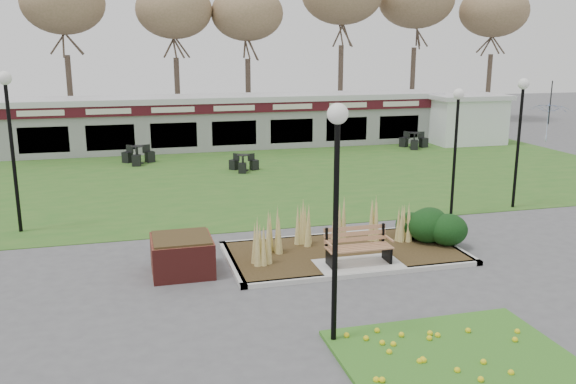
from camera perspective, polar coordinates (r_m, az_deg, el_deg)
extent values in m
plane|color=#515154|center=(15.75, 6.81, -7.29)|extent=(100.00, 100.00, 0.00)
cube|color=#2C631F|center=(26.82, -2.61, 1.56)|extent=(34.00, 16.00, 0.02)
cube|color=#387220|center=(11.96, 15.17, -14.53)|extent=(4.20, 3.00, 0.08)
cube|color=#322614|center=(16.78, 5.31, -5.71)|extent=(6.22, 3.22, 0.12)
cube|color=#B7B7B2|center=(15.37, 7.38, -7.60)|extent=(6.40, 0.18, 0.12)
cube|color=#B7B7B2|center=(18.22, 3.58, -4.10)|extent=(6.40, 0.18, 0.12)
cube|color=#B7B7B2|center=(16.02, -5.27, -6.65)|extent=(0.18, 3.40, 0.12)
cube|color=#B7B7B2|center=(18.04, 14.66, -4.71)|extent=(0.18, 3.40, 0.12)
cube|color=#B7B7B2|center=(15.85, 6.62, -6.89)|extent=(2.20, 1.20, 0.13)
cone|color=tan|center=(16.42, -1.38, -3.75)|extent=(0.36, 0.36, 1.15)
cone|color=tan|center=(17.03, 1.59, -3.11)|extent=(0.36, 0.36, 1.15)
cone|color=tan|center=(17.54, 4.85, -2.65)|extent=(0.36, 0.36, 1.15)
cone|color=tan|center=(17.68, 7.82, -2.61)|extent=(0.36, 0.36, 1.15)
cone|color=tan|center=(17.65, 10.72, -2.75)|extent=(0.36, 0.36, 1.15)
cone|color=tan|center=(15.57, -2.48, -4.74)|extent=(0.36, 0.36, 1.15)
ellipsoid|color=black|center=(17.82, 13.02, -3.07)|extent=(1.21, 1.10, 0.99)
ellipsoid|color=black|center=(17.68, 14.76, -3.44)|extent=(1.10, 1.00, 0.90)
ellipsoid|color=black|center=(18.39, 13.12, -2.75)|extent=(1.06, 0.96, 0.86)
ellipsoid|color=black|center=(18.14, 11.43, -3.05)|extent=(0.92, 0.84, 0.76)
cube|color=#9E6947|center=(15.69, 6.67, -5.19)|extent=(1.70, 0.57, 0.04)
cube|color=#9E6947|center=(15.88, 6.29, -3.89)|extent=(1.70, 0.13, 0.44)
cube|color=black|center=(15.50, 3.95, -6.22)|extent=(0.06, 0.55, 0.42)
cube|color=black|center=(16.05, 9.25, -5.68)|extent=(0.06, 0.55, 0.42)
cube|color=black|center=(15.62, 3.62, -4.24)|extent=(0.06, 0.06, 0.50)
cube|color=black|center=(16.16, 8.89, -3.77)|extent=(0.06, 0.06, 0.50)
cube|color=#9E6947|center=(15.34, 3.85, -4.86)|extent=(0.05, 0.50, 0.04)
cube|color=#9E6947|center=(15.92, 9.47, -4.32)|extent=(0.05, 0.50, 0.04)
cube|color=maroon|center=(15.56, -9.88, -5.90)|extent=(1.50, 1.50, 0.90)
cube|color=#322614|center=(15.41, -9.95, -4.25)|extent=(1.40, 1.40, 0.06)
cube|color=#97989A|center=(34.37, -5.49, 6.34)|extent=(24.00, 3.00, 2.60)
cube|color=#470F18|center=(32.73, -5.08, 7.84)|extent=(24.00, 0.18, 0.55)
cube|color=silver|center=(34.22, -5.54, 8.75)|extent=(24.60, 3.40, 0.30)
cube|color=silver|center=(32.62, -5.05, 7.83)|extent=(22.00, 0.02, 0.28)
cube|color=black|center=(32.99, -5.06, 5.53)|extent=(22.00, 0.10, 1.30)
cube|color=white|center=(37.18, 16.18, 6.42)|extent=(4.00, 3.00, 2.60)
cube|color=silver|center=(37.04, 16.32, 8.56)|extent=(4.40, 3.40, 0.25)
cylinder|color=#47382B|center=(41.90, -19.78, 8.68)|extent=(0.36, 0.36, 5.17)
cylinder|color=#47382B|center=(41.83, -11.48, 9.19)|extent=(0.36, 0.36, 5.17)
ellipsoid|color=olive|center=(41.82, -11.86, 17.14)|extent=(5.24, 5.24, 3.93)
cylinder|color=#47382B|center=(42.62, -3.29, 9.51)|extent=(0.36, 0.36, 5.17)
ellipsoid|color=olive|center=(42.60, -3.41, 17.32)|extent=(5.24, 5.24, 3.93)
cylinder|color=#47382B|center=(44.21, 4.45, 9.64)|extent=(0.36, 0.36, 5.17)
ellipsoid|color=olive|center=(44.20, 4.60, 17.17)|extent=(5.24, 5.24, 3.93)
cylinder|color=#47382B|center=(46.53, 11.55, 9.60)|extent=(0.36, 0.36, 5.17)
ellipsoid|color=olive|center=(46.52, 11.90, 16.75)|extent=(5.24, 5.24, 3.93)
cylinder|color=#47382B|center=(49.47, 17.88, 9.45)|extent=(0.36, 0.36, 5.17)
ellipsoid|color=olive|center=(49.46, 18.39, 16.16)|extent=(5.24, 5.24, 3.93)
cylinder|color=black|center=(11.31, 4.45, -4.30)|extent=(0.11, 0.11, 4.24)
sphere|color=white|center=(10.83, 4.67, 7.31)|extent=(0.38, 0.38, 0.38)
cylinder|color=black|center=(22.54, 20.70, 3.74)|extent=(0.10, 0.10, 4.15)
sphere|color=white|center=(22.31, 21.18, 9.42)|extent=(0.37, 0.37, 0.37)
cylinder|color=black|center=(19.97, -24.30, 2.73)|extent=(0.11, 0.11, 4.48)
sphere|color=white|center=(19.71, -24.99, 9.64)|extent=(0.40, 0.40, 0.40)
cylinder|color=black|center=(20.66, 15.32, 2.98)|extent=(0.10, 0.10, 3.91)
sphere|color=white|center=(20.40, 15.69, 8.82)|extent=(0.35, 0.35, 0.35)
cylinder|color=black|center=(30.36, -13.84, 2.64)|extent=(0.50, 0.50, 0.03)
cylinder|color=black|center=(30.29, -13.88, 3.39)|extent=(0.06, 0.06, 0.82)
cylinder|color=black|center=(30.22, -13.93, 4.18)|extent=(0.68, 0.68, 0.03)
cube|color=black|center=(30.56, -12.79, 3.24)|extent=(0.50, 0.50, 0.52)
cube|color=black|center=(30.69, -14.81, 3.17)|extent=(0.54, 0.54, 0.52)
cube|color=black|center=(29.71, -14.00, 2.88)|extent=(0.43, 0.43, 0.52)
cylinder|color=black|center=(27.84, -4.18, 2.03)|extent=(0.43, 0.43, 0.03)
cylinder|color=black|center=(27.77, -4.19, 2.74)|extent=(0.05, 0.05, 0.71)
cylinder|color=black|center=(27.70, -4.21, 3.48)|extent=(0.59, 0.59, 0.02)
cube|color=black|center=(28.02, -3.18, 2.57)|extent=(0.41, 0.41, 0.45)
cube|color=black|center=(28.11, -5.09, 2.57)|extent=(0.47, 0.47, 0.45)
cube|color=black|center=(27.27, -4.29, 2.24)|extent=(0.41, 0.41, 0.45)
cylinder|color=black|center=(34.73, 11.67, 4.09)|extent=(0.50, 0.50, 0.03)
cylinder|color=black|center=(34.66, 11.70, 4.76)|extent=(0.06, 0.06, 0.82)
cylinder|color=black|center=(34.60, 11.73, 5.45)|extent=(0.69, 0.69, 0.03)
cube|color=black|center=(35.03, 12.56, 4.54)|extent=(0.43, 0.43, 0.53)
cube|color=black|center=(34.98, 10.77, 4.61)|extent=(0.54, 0.54, 0.53)
cube|color=black|center=(34.07, 11.73, 4.33)|extent=(0.51, 0.51, 0.53)
cylinder|color=black|center=(34.13, 23.08, 4.93)|extent=(0.06, 0.06, 2.20)
imported|color=blue|center=(34.05, 23.18, 6.00)|extent=(2.64, 2.68, 2.00)
imported|color=black|center=(36.47, -24.38, 4.68)|extent=(4.50, 2.18, 1.42)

